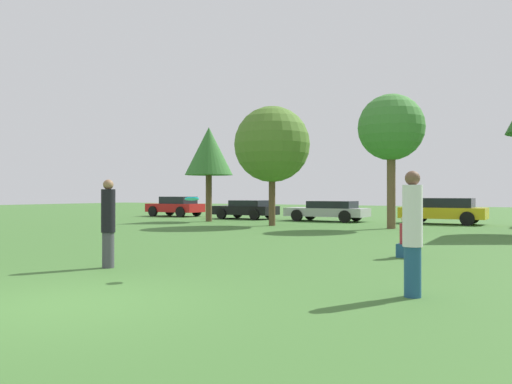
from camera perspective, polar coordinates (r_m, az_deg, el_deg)
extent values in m
plane|color=#3D6B2D|center=(7.84, -20.65, -11.64)|extent=(120.00, 120.00, 0.00)
cylinder|color=#3F3F47|center=(11.20, -16.22, -6.26)|extent=(0.25, 0.25, 0.74)
cylinder|color=black|center=(11.14, -16.21, -2.03)|extent=(0.29, 0.29, 0.91)
sphere|color=#8C6647|center=(11.14, -16.21, 0.80)|extent=(0.21, 0.21, 0.21)
cylinder|color=navy|center=(8.10, 17.12, -8.53)|extent=(0.25, 0.25, 0.76)
cylinder|color=silver|center=(8.03, 17.12, -2.55)|extent=(0.30, 0.30, 0.93)
sphere|color=brown|center=(8.02, 17.11, 1.49)|extent=(0.22, 0.22, 0.22)
cylinder|color=#19B2D8|center=(9.68, -7.20, -0.75)|extent=(0.27, 0.27, 0.10)
cube|color=navy|center=(13.02, 16.46, -6.33)|extent=(0.41, 0.34, 0.33)
cylinder|color=#A52633|center=(12.98, 16.46, -4.51)|extent=(0.31, 0.31, 0.50)
sphere|color=tan|center=(12.96, 16.45, -2.96)|extent=(0.23, 0.23, 0.23)
cylinder|color=brown|center=(28.62, -5.31, -0.70)|extent=(0.34, 0.34, 2.61)
cone|color=#33702D|center=(28.72, -5.31, 4.59)|extent=(2.69, 2.69, 2.69)
cylinder|color=brown|center=(24.77, 1.81, -0.38)|extent=(0.32, 0.32, 2.95)
sphere|color=#4C7528|center=(24.88, 1.81, 5.37)|extent=(3.69, 3.69, 3.69)
cylinder|color=brown|center=(23.45, 14.90, 0.55)|extent=(0.38, 0.38, 3.71)
sphere|color=#3D7F33|center=(23.63, 14.89, 7.02)|extent=(2.95, 2.95, 2.95)
cube|color=red|center=(35.44, -9.06, -1.75)|extent=(3.90, 1.78, 0.57)
cube|color=black|center=(35.24, -8.70, -0.91)|extent=(2.15, 1.56, 0.48)
cylinder|color=black|center=(35.57, -11.46, -2.12)|extent=(0.71, 0.21, 0.71)
cylinder|color=black|center=(36.89, -9.63, -2.06)|extent=(0.71, 0.21, 0.71)
cylinder|color=black|center=(34.00, -8.45, -2.22)|extent=(0.71, 0.21, 0.71)
cylinder|color=black|center=(35.38, -6.65, -2.14)|extent=(0.71, 0.21, 0.71)
cube|color=black|center=(31.39, -1.16, -2.06)|extent=(3.82, 1.85, 0.53)
cube|color=black|center=(31.23, -0.71, -1.26)|extent=(2.11, 1.62, 0.35)
cylinder|color=black|center=(31.28, -3.88, -2.46)|extent=(0.63, 0.21, 0.63)
cylinder|color=black|center=(32.80, -2.07, -2.36)|extent=(0.63, 0.21, 0.63)
cylinder|color=black|center=(30.01, -0.16, -2.56)|extent=(0.63, 0.21, 0.63)
cylinder|color=black|center=(31.58, 1.54, -2.44)|extent=(0.63, 0.21, 0.63)
cube|color=#B2B2B7|center=(29.01, 7.91, -2.24)|extent=(4.60, 1.82, 0.47)
cube|color=black|center=(28.86, 8.54, -1.40)|extent=(2.53, 1.59, 0.39)
cylinder|color=black|center=(28.79, 4.61, -2.63)|extent=(0.67, 0.22, 0.66)
cylinder|color=black|center=(30.40, 6.09, -2.50)|extent=(0.67, 0.22, 0.66)
cylinder|color=black|center=(27.65, 9.91, -2.72)|extent=(0.67, 0.22, 0.66)
cylinder|color=black|center=(29.33, 11.15, -2.58)|extent=(0.67, 0.22, 0.66)
cube|color=gold|center=(27.79, 20.18, -2.21)|extent=(4.18, 1.77, 0.56)
cube|color=black|center=(27.72, 20.82, -1.14)|extent=(2.30, 1.55, 0.48)
cylinder|color=black|center=(27.22, 17.17, -2.74)|extent=(0.69, 0.17, 0.69)
cylinder|color=black|center=(28.91, 17.98, -2.59)|extent=(0.69, 0.17, 0.69)
cylinder|color=black|center=(26.73, 22.57, -2.78)|extent=(0.69, 0.17, 0.69)
cylinder|color=black|center=(28.45, 23.07, -2.62)|extent=(0.69, 0.17, 0.69)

